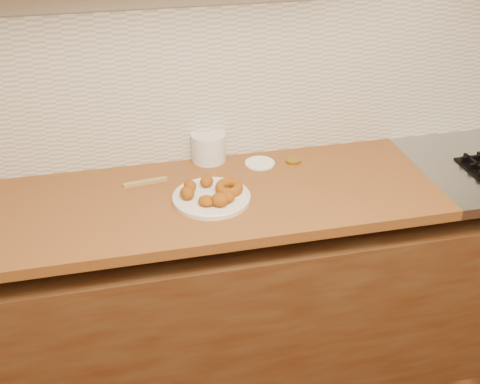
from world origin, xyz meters
name	(u,v)px	position (x,y,z in m)	size (l,w,h in m)	color
wall_back	(279,42)	(0.00, 2.00, 1.35)	(4.00, 0.02, 2.70)	tan
base_cabinet	(292,290)	(0.00, 1.69, 0.39)	(3.60, 0.60, 0.77)	brown
butcher_block	(123,209)	(-0.65, 1.69, 0.88)	(2.30, 0.62, 0.04)	brown
backsplash	(279,80)	(0.00, 1.99, 1.20)	(3.60, 0.02, 0.60)	beige
donut_plate	(211,198)	(-0.34, 1.65, 0.91)	(0.28, 0.28, 0.02)	silver
ring_donut	(229,187)	(-0.27, 1.67, 0.93)	(0.10, 0.10, 0.04)	#8C4B12
fried_dough_chunks	(207,194)	(-0.36, 1.64, 0.94)	(0.20, 0.22, 0.05)	#8C4B12
plastic_tub	(208,147)	(-0.29, 1.96, 0.96)	(0.14, 0.14, 0.11)	silver
tub_lid	(260,163)	(-0.10, 1.88, 0.90)	(0.12, 0.12, 0.01)	white
brass_jar_lid	(293,161)	(0.03, 1.86, 0.91)	(0.06, 0.06, 0.01)	#AD8328
wooden_utensil	(145,182)	(-0.56, 1.82, 0.91)	(0.16, 0.02, 0.01)	#9C824A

